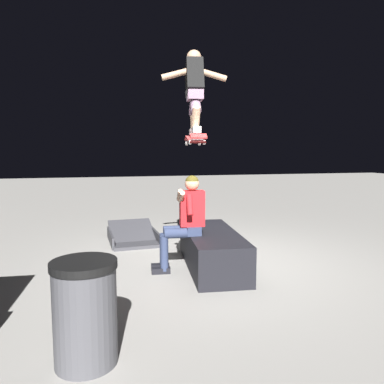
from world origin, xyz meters
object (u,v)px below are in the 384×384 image
object	(u,v)px
kicker_ramp	(133,238)
trash_bin	(85,312)
person_sitting_on_ledge	(184,218)
skater_airborne	(195,87)
skateboard	(195,139)
ledge_box_main	(212,249)

from	to	relation	value
kicker_ramp	trash_bin	world-z (taller)	trash_bin
person_sitting_on_ledge	skater_airborne	bearing A→B (deg)	-131.72
skateboard	trash_bin	xyz separation A→B (m)	(-1.86, 1.38, -1.43)
skater_airborne	kicker_ramp	xyz separation A→B (m)	(1.95, 0.69, -2.47)
skateboard	skater_airborne	bearing A→B (deg)	-8.95
kicker_ramp	trash_bin	xyz separation A→B (m)	(-3.86, 0.71, 0.35)
ledge_box_main	person_sitting_on_ledge	size ratio (longest dim) A/B	1.41
kicker_ramp	ledge_box_main	bearing A→B (deg)	-150.95
skateboard	trash_bin	distance (m)	2.72
ledge_box_main	trash_bin	size ratio (longest dim) A/B	2.28
skater_airborne	trash_bin	xyz separation A→B (m)	(-1.92, 1.39, -2.11)
person_sitting_on_ledge	kicker_ramp	distance (m)	2.05
trash_bin	kicker_ramp	bearing A→B (deg)	-10.38
skateboard	person_sitting_on_ledge	bearing A→B (deg)	34.27
person_sitting_on_ledge	ledge_box_main	bearing A→B (deg)	-82.81
skateboard	skater_airborne	distance (m)	0.69
ledge_box_main	kicker_ramp	size ratio (longest dim) A/B	1.54
skateboard	skater_airborne	size ratio (longest dim) A/B	0.93
skateboard	ledge_box_main	bearing A→B (deg)	-55.53
skater_airborne	skateboard	bearing A→B (deg)	171.05
person_sitting_on_ledge	skater_airborne	distance (m)	1.78
ledge_box_main	trash_bin	xyz separation A→B (m)	(-2.08, 1.70, 0.16)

